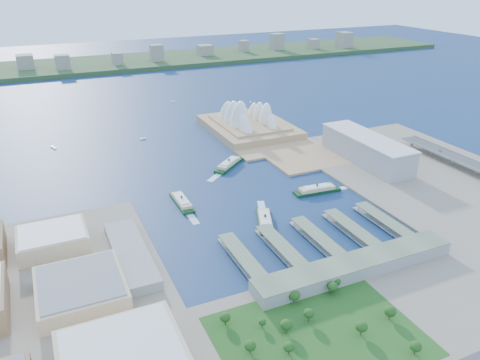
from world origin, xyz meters
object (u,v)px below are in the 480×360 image
toaster_building (366,149)px  ferry_b (229,163)px  opera_house (249,113)px  ferry_d (317,188)px  ferry_c (265,219)px  car_c (440,151)px  ferry_a (182,200)px

toaster_building → ferry_b: size_ratio=2.53×
opera_house → ferry_d: bearing=-96.0°
ferry_c → car_c: 318.30m
opera_house → car_c: 305.79m
ferry_b → car_c: bearing=30.0°
ferry_a → ferry_c: 106.70m
ferry_b → ferry_d: (66.78, -121.90, -0.12)m
toaster_building → ferry_c: bearing=-155.1°
toaster_building → ferry_d: toaster_building is taller
toaster_building → ferry_b: toaster_building is taller
toaster_building → opera_house: bearing=114.2°
opera_house → toaster_building: bearing=-65.8°
opera_house → ferry_d: 257.66m
ferry_a → car_c: bearing=-3.4°
ferry_a → ferry_b: (96.13, 83.41, 0.42)m
ferry_d → car_c: 218.74m
ferry_a → car_c: (380.80, -21.82, 10.07)m
ferry_b → ferry_c: bearing=-49.2°
opera_house → ferry_c: size_ratio=3.04×
ferry_a → ferry_d: 167.40m
ferry_a → ferry_c: bearing=-50.2°
car_c → toaster_building: bearing=-20.7°
opera_house → ferry_c: 323.16m
opera_house → ferry_d: (-26.88, -254.90, -26.34)m
ferry_d → car_c: car_c is taller
ferry_b → ferry_c: size_ratio=1.03×
toaster_building → ferry_a: (-279.80, -16.41, -15.13)m
opera_house → ferry_a: (-189.80, -216.41, -26.63)m
ferry_b → toaster_building: bearing=30.3°
toaster_building → ferry_a: 280.69m
ferry_b → ferry_a: bearing=-88.8°
opera_house → ferry_a: opera_house is taller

